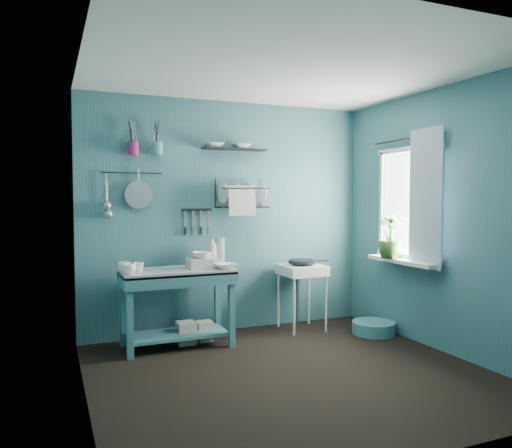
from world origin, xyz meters
name	(u,v)px	position (x,y,z in m)	size (l,w,h in m)	color
floor	(290,373)	(0.00, 0.00, 0.00)	(3.20, 3.20, 0.00)	black
ceiling	(291,68)	(0.00, 0.00, 2.50)	(3.20, 3.20, 0.00)	silver
wall_back	(229,217)	(0.00, 1.50, 1.25)	(3.20, 3.20, 0.00)	#315E65
wall_front	(415,236)	(0.00, -1.50, 1.25)	(3.20, 3.20, 0.00)	#315E65
wall_left	(84,228)	(-1.60, 0.00, 1.25)	(3.00, 3.00, 0.00)	#315E65
wall_right	(442,220)	(1.60, 0.00, 1.25)	(3.00, 3.00, 0.00)	#315E65
work_counter	(177,308)	(-0.68, 1.10, 0.38)	(1.07, 0.54, 0.76)	#396F77
mug_left	(129,269)	(-1.16, 0.94, 0.81)	(0.12, 0.12, 0.10)	white
mug_mid	(138,267)	(-1.06, 1.04, 0.81)	(0.10, 0.10, 0.09)	white
mug_right	(124,267)	(-1.18, 1.10, 0.81)	(0.12, 0.12, 0.10)	white
wash_tub	(202,263)	(-0.43, 1.08, 0.81)	(0.28, 0.22, 0.10)	beige
tub_bowl	(202,255)	(-0.43, 1.08, 0.89)	(0.20, 0.20, 0.06)	white
soap_bottle	(212,250)	(-0.26, 1.30, 0.91)	(0.12, 0.12, 0.30)	beige
water_bottle	(220,251)	(-0.16, 1.32, 0.90)	(0.09, 0.09, 0.28)	#A4ADB7
counter_bowl	(226,266)	(-0.23, 0.95, 0.79)	(0.22, 0.22, 0.05)	white
hotplate_stand	(302,297)	(0.74, 1.20, 0.36)	(0.45, 0.45, 0.72)	white
frying_pan	(302,262)	(0.74, 1.20, 0.75)	(0.30, 0.30, 0.04)	black
knife_strip	(197,210)	(-0.37, 1.47, 1.33)	(0.32, 0.02, 0.03)	black
dish_rack	(242,193)	(0.11, 1.37, 1.51)	(0.55, 0.24, 0.32)	black
upper_shelf	(235,149)	(0.04, 1.40, 1.98)	(0.70, 0.18, 0.01)	black
shelf_bowl_left	(214,145)	(-0.20, 1.40, 2.01)	(0.20, 0.20, 0.05)	white
shelf_bowl_right	(242,142)	(0.12, 1.40, 2.05)	(0.20, 0.20, 0.05)	white
utensil_cup_magenta	(133,149)	(-1.04, 1.42, 1.94)	(0.11, 0.11, 0.13)	#961B56
utensil_cup_teal	(157,149)	(-0.79, 1.42, 1.95)	(0.11, 0.11, 0.13)	teal
colander	(139,195)	(-0.98, 1.45, 1.49)	(0.28, 0.28, 0.03)	#919398
ladle_outer	(106,188)	(-1.30, 1.46, 1.55)	(0.01, 0.01, 0.30)	#919398
ladle_inner	(107,197)	(-1.29, 1.46, 1.47)	(0.01, 0.01, 0.30)	#919398
hook_rail	(132,173)	(-1.04, 1.47, 1.71)	(0.01, 0.01, 0.60)	black
window_glass	(409,203)	(1.59, 0.45, 1.40)	(1.10, 1.10, 0.00)	white
windowsill	(402,261)	(1.50, 0.45, 0.81)	(0.16, 0.95, 0.04)	white
curtain	(425,198)	(1.52, 0.15, 1.45)	(1.35, 1.35, 0.00)	silver
curtain_rod	(407,139)	(1.54, 0.45, 2.05)	(0.02, 0.02, 1.05)	black
potted_plant	(390,236)	(1.45, 0.58, 1.06)	(0.26, 0.26, 0.46)	#326629
storage_tin_large	(186,333)	(-0.58, 1.15, 0.11)	(0.18, 0.18, 0.22)	tan
storage_tin_small	(204,331)	(-0.38, 1.18, 0.10)	(0.15, 0.15, 0.20)	tan
floor_basin	(374,328)	(1.37, 0.73, 0.07)	(0.46, 0.46, 0.13)	teal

